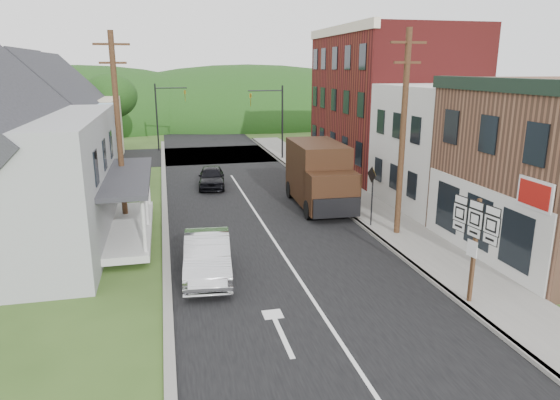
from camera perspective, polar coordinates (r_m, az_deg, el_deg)
ground at (r=18.41m, az=2.03°, el=-8.80°), size 120.00×120.00×0.00m
road at (r=27.65m, az=-3.36°, el=-0.63°), size 9.00×90.00×0.02m
cross_road at (r=44.11m, az=-7.15°, el=5.16°), size 60.00×9.00×0.02m
sidewalk_right at (r=27.37m, az=9.63°, el=-0.82°), size 2.80×55.00×0.15m
curb_right at (r=26.89m, az=6.97°, el=-1.00°), size 0.20×55.00×0.15m
curb_left at (r=25.35m, az=-13.00°, el=-2.31°), size 0.30×55.00×0.12m
storefront_white at (r=28.80m, az=20.32°, el=5.71°), size 8.00×7.00×6.50m
storefront_red at (r=36.88m, az=12.44°, el=10.86°), size 8.00×12.00×10.00m
house_blue at (r=34.10m, az=-24.31°, el=7.38°), size 7.14×8.16×7.28m
house_cream at (r=43.01m, az=-22.77°, el=8.85°), size 7.14×8.16×7.28m
utility_pole_right at (r=22.34m, az=13.86°, el=7.43°), size 1.60×0.26×9.00m
utility_pole_left at (r=24.50m, az=-17.99°, el=7.77°), size 1.60×0.26×9.00m
traffic_signal_right at (r=40.87m, az=-0.70°, el=9.82°), size 2.87×0.20×6.00m
traffic_signal_left at (r=46.90m, az=-13.09°, el=10.10°), size 2.87×0.20×6.00m
tree_left_d at (r=48.54m, az=-18.83°, el=11.19°), size 4.80×4.80×6.94m
forested_ridge at (r=71.78m, az=-9.59°, el=8.82°), size 90.00×30.00×16.00m
silver_sedan at (r=18.41m, az=-8.29°, el=-6.38°), size 2.00×4.79×1.54m
dark_sedan at (r=31.90m, az=-7.82°, el=2.61°), size 1.98×4.08×1.34m
delivery_van at (r=27.03m, az=4.54°, el=2.82°), size 2.76×6.29×3.47m
route_sign_cluster at (r=16.62m, az=21.34°, el=-3.87°), size 0.33×1.93×3.39m
warning_sign at (r=23.62m, az=10.47°, el=1.37°), size 0.16×0.78×2.85m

